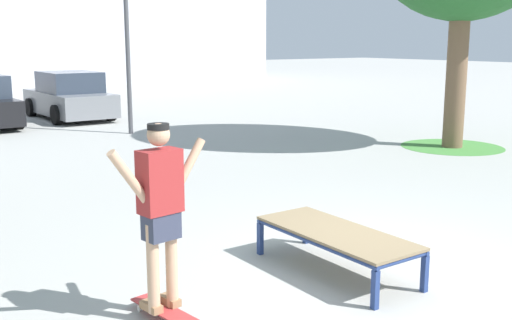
{
  "coord_description": "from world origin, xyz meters",
  "views": [
    {
      "loc": [
        -4.75,
        -4.56,
        2.48
      ],
      "look_at": [
        -0.38,
        1.61,
        1.0
      ],
      "focal_mm": 43.07,
      "sensor_mm": 36.0,
      "label": 1
    }
  ],
  "objects_px": {
    "skate_box": "(336,235)",
    "skateboard": "(164,310)",
    "skater": "(160,204)",
    "car_grey": "(69,97)"
  },
  "relations": [
    {
      "from": "skate_box",
      "to": "skater",
      "type": "distance_m",
      "value": 2.16
    },
    {
      "from": "skate_box",
      "to": "skater",
      "type": "bearing_deg",
      "value": 178.77
    },
    {
      "from": "car_grey",
      "to": "skate_box",
      "type": "bearing_deg",
      "value": -98.1
    },
    {
      "from": "skate_box",
      "to": "skateboard",
      "type": "height_order",
      "value": "skate_box"
    },
    {
      "from": "skateboard",
      "to": "skater",
      "type": "distance_m",
      "value": 0.99
    },
    {
      "from": "skateboard",
      "to": "car_grey",
      "type": "bearing_deg",
      "value": 74.28
    },
    {
      "from": "skate_box",
      "to": "car_grey",
      "type": "relative_size",
      "value": 0.45
    },
    {
      "from": "skater",
      "to": "car_grey",
      "type": "bearing_deg",
      "value": 74.28
    },
    {
      "from": "skateboard",
      "to": "skater",
      "type": "bearing_deg",
      "value": 98.1
    },
    {
      "from": "skate_box",
      "to": "skateboard",
      "type": "relative_size",
      "value": 2.32
    }
  ]
}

